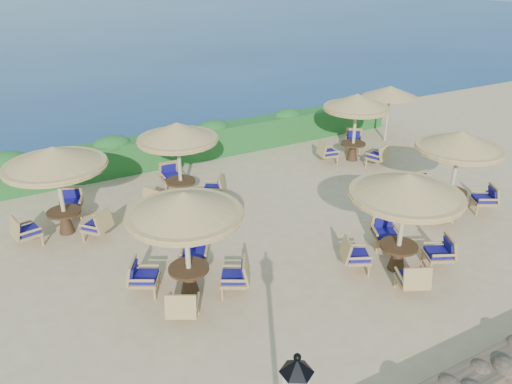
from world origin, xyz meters
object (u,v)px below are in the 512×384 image
cafe_set_5 (356,115)px  cafe_set_4 (178,147)px  cafe_set_1 (405,206)px  cafe_set_0 (186,227)px  cafe_set_2 (458,156)px  cafe_set_3 (56,172)px  extra_parasol (390,91)px

cafe_set_5 → cafe_set_4: bearing=-179.1°
cafe_set_1 → cafe_set_5: size_ratio=1.04×
cafe_set_1 → cafe_set_5: (3.88, 6.58, 0.02)m
cafe_set_0 → cafe_set_1: (5.01, -1.63, 0.04)m
cafe_set_4 → cafe_set_5: (7.21, 0.11, -0.01)m
cafe_set_2 → cafe_set_3: same height
cafe_set_4 → cafe_set_5: size_ratio=1.02×
cafe_set_1 → cafe_set_5: 7.64m
cafe_set_2 → cafe_set_5: size_ratio=1.02×
cafe_set_2 → cafe_set_4: (-7.04, 4.85, -0.01)m
extra_parasol → cafe_set_3: size_ratio=0.84×
cafe_set_1 → cafe_set_5: bearing=59.5°
cafe_set_3 → cafe_set_5: (10.93, 0.53, -0.07)m
cafe_set_0 → cafe_set_3: size_ratio=0.98×
extra_parasol → cafe_set_4: cafe_set_4 is taller
cafe_set_0 → cafe_set_3: same height
cafe_set_3 → cafe_set_5: size_ratio=1.05×
extra_parasol → cafe_set_0: cafe_set_0 is taller
cafe_set_1 → cafe_set_4: bearing=117.3°
cafe_set_3 → cafe_set_4: bearing=6.5°
cafe_set_1 → cafe_set_3: bearing=139.4°
extra_parasol → cafe_set_4: size_ratio=0.87×
cafe_set_1 → cafe_set_0: bearing=162.0°
extra_parasol → cafe_set_2: 6.75m
cafe_set_0 → extra_parasol: bearing=27.6°
cafe_set_0 → cafe_set_2: size_ratio=1.00×
cafe_set_0 → cafe_set_4: (1.68, 4.84, 0.07)m
cafe_set_0 → cafe_set_1: size_ratio=0.98×
cafe_set_4 → extra_parasol: bearing=7.1°
cafe_set_2 → cafe_set_5: 4.97m
cafe_set_1 → cafe_set_4: 7.28m
extra_parasol → cafe_set_3: 13.76m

